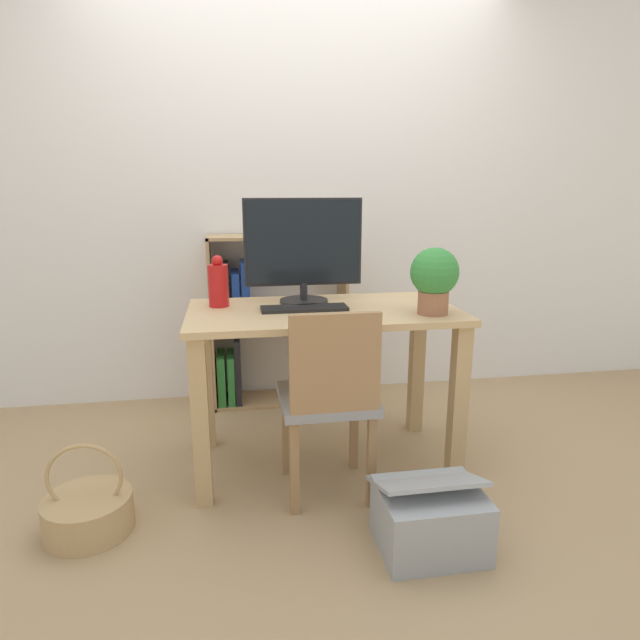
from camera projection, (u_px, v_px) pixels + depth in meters
ground_plane at (323, 461)px, 2.65m from camera, size 10.00×10.00×0.00m
wall_back at (296, 190)px, 3.29m from camera, size 8.00×0.05×2.60m
desk at (324, 342)px, 2.50m from camera, size 1.24×0.66×0.77m
monitor at (303, 247)px, 2.53m from camera, size 0.56×0.23×0.50m
keyboard at (304, 308)px, 2.44m from camera, size 0.39×0.12×0.02m
vase at (218, 284)px, 2.49m from camera, size 0.09×0.09×0.24m
potted_plant at (434, 277)px, 2.33m from camera, size 0.21×0.21×0.29m
chair at (329, 396)px, 2.23m from camera, size 0.40×0.40×0.85m
bookshelf at (254, 324)px, 3.27m from camera, size 0.82×0.28×1.04m
basket at (88, 511)px, 2.09m from camera, size 0.34×0.34×0.37m
storage_box at (430, 517)px, 1.99m from camera, size 0.39×0.37×0.30m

